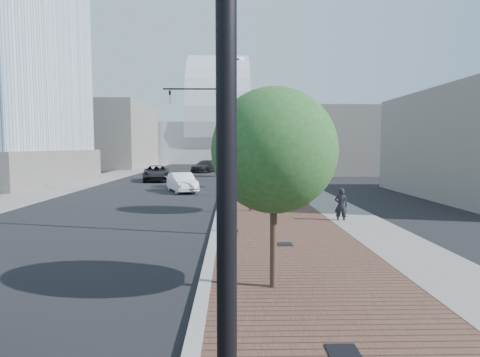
{
  "coord_description": "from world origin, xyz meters",
  "views": [
    {
      "loc": [
        0.64,
        -5.05,
        3.37
      ],
      "look_at": [
        1.0,
        12.0,
        2.0
      ],
      "focal_mm": 30.0,
      "sensor_mm": 36.0,
      "label": 1
    }
  ],
  "objects": [
    {
      "name": "dark_car_far",
      "position": [
        -2.76,
        47.64,
        0.78
      ],
      "size": [
        4.07,
        5.8,
        1.56
      ],
      "primitive_type": "imported",
      "rotation": [
        0.0,
        0.0,
        -0.39
      ],
      "color": "black",
      "rests_on": "ground"
    },
    {
      "name": "tree_1",
      "position": [
        1.65,
        15.02,
        3.47
      ],
      "size": [
        2.74,
        2.74,
        4.85
      ],
      "color": "#382619",
      "rests_on": "ground"
    },
    {
      "name": "curb",
      "position": [
        0.0,
        40.0,
        0.07
      ],
      "size": [
        0.3,
        140.0,
        0.14
      ],
      "primitive_type": "cube",
      "color": "gray",
      "rests_on": "ground"
    },
    {
      "name": "pedestrian",
      "position": [
        5.45,
        12.3,
        0.78
      ],
      "size": [
        0.66,
        0.54,
        1.55
      ],
      "primitive_type": "imported",
      "rotation": [
        0.0,
        0.0,
        2.79
      ],
      "color": "black",
      "rests_on": "ground"
    },
    {
      "name": "utility_cover_2",
      "position": [
        2.4,
        19.0,
        0.13
      ],
      "size": [
        0.5,
        0.5,
        0.02
      ],
      "primitive_type": "cube",
      "color": "black",
      "rests_on": "sidewalk"
    },
    {
      "name": "convention_center",
      "position": [
        -2.0,
        85.0,
        6.0
      ],
      "size": [
        50.0,
        30.0,
        50.0
      ],
      "color": "#B0B4BA",
      "rests_on": "ground"
    },
    {
      "name": "commercial_block_ne",
      "position": [
        16.0,
        50.0,
        4.0
      ],
      "size": [
        12.0,
        22.0,
        8.0
      ],
      "primitive_type": "cube",
      "color": "#67635D",
      "rests_on": "ground"
    },
    {
      "name": "utility_cover_0",
      "position": [
        2.4,
        1.0,
        0.13
      ],
      "size": [
        0.5,
        0.5,
        0.02
      ],
      "primitive_type": "cube",
      "color": "black",
      "rests_on": "sidewalk"
    },
    {
      "name": "sidewalk",
      "position": [
        3.5,
        40.0,
        0.06
      ],
      "size": [
        7.0,
        140.0,
        0.12
      ],
      "primitive_type": "cube",
      "color": "#4C2D23",
      "rests_on": "ground"
    },
    {
      "name": "streetlight_3",
      "position": [
        0.49,
        34.0,
        4.34
      ],
      "size": [
        1.44,
        0.56,
        9.21
      ],
      "color": "black",
      "rests_on": "ground"
    },
    {
      "name": "streetlight_4",
      "position": [
        0.6,
        46.0,
        4.82
      ],
      "size": [
        1.72,
        0.56,
        9.28
      ],
      "color": "black",
      "rests_on": "ground"
    },
    {
      "name": "streetlight_1",
      "position": [
        0.49,
        10.0,
        4.34
      ],
      "size": [
        1.44,
        0.56,
        9.21
      ],
      "color": "black",
      "rests_on": "ground"
    },
    {
      "name": "dark_car_mid",
      "position": [
        -6.7,
        34.13,
        0.76
      ],
      "size": [
        3.43,
        5.79,
        1.51
      ],
      "primitive_type": "imported",
      "rotation": [
        0.0,
        0.0,
        0.18
      ],
      "color": "black",
      "rests_on": "ground"
    },
    {
      "name": "west_sidewalk",
      "position": [
        -13.0,
        40.0,
        0.06
      ],
      "size": [
        4.0,
        140.0,
        0.12
      ],
      "primitive_type": "cube",
      "color": "slate",
      "rests_on": "ground"
    },
    {
      "name": "traffic_mast",
      "position": [
        -0.3,
        25.0,
        4.98
      ],
      "size": [
        5.09,
        0.2,
        8.0
      ],
      "color": "black",
      "rests_on": "ground"
    },
    {
      "name": "commercial_block_nw",
      "position": [
        -20.0,
        60.0,
        5.0
      ],
      "size": [
        14.0,
        20.0,
        10.0
      ],
      "primitive_type": "cube",
      "color": "slate",
      "rests_on": "ground"
    },
    {
      "name": "tree_2",
      "position": [
        1.65,
        27.02,
        3.93
      ],
      "size": [
        2.68,
        2.68,
        5.29
      ],
      "color": "#382619",
      "rests_on": "ground"
    },
    {
      "name": "utility_cover_1",
      "position": [
        2.4,
        8.0,
        0.13
      ],
      "size": [
        0.5,
        0.5,
        0.02
      ],
      "primitive_type": "cube",
      "color": "black",
      "rests_on": "sidewalk"
    },
    {
      "name": "tree_0",
      "position": [
        1.65,
        4.02,
        3.27
      ],
      "size": [
        2.86,
        2.86,
        4.71
      ],
      "color": "#382619",
      "rests_on": "ground"
    },
    {
      "name": "white_sedan",
      "position": [
        -3.04,
        24.64,
        0.71
      ],
      "size": [
        2.91,
        4.56,
        1.42
      ],
      "primitive_type": "imported",
      "rotation": [
        0.0,
        0.0,
        0.36
      ],
      "color": "white",
      "rests_on": "ground"
    },
    {
      "name": "streetlight_2",
      "position": [
        0.6,
        22.0,
        4.82
      ],
      "size": [
        1.72,
        0.56,
        9.28
      ],
      "color": "black",
      "rests_on": "ground"
    },
    {
      "name": "tree_3",
      "position": [
        1.65,
        39.02,
        3.54
      ],
      "size": [
        2.64,
        2.63,
        4.87
      ],
      "color": "#382619",
      "rests_on": "ground"
    },
    {
      "name": "concrete_strip",
      "position": [
        6.2,
        40.0,
        0.07
      ],
      "size": [
        2.4,
        140.0,
        0.13
      ],
      "primitive_type": "cube",
      "color": "slate",
      "rests_on": "ground"
    }
  ]
}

